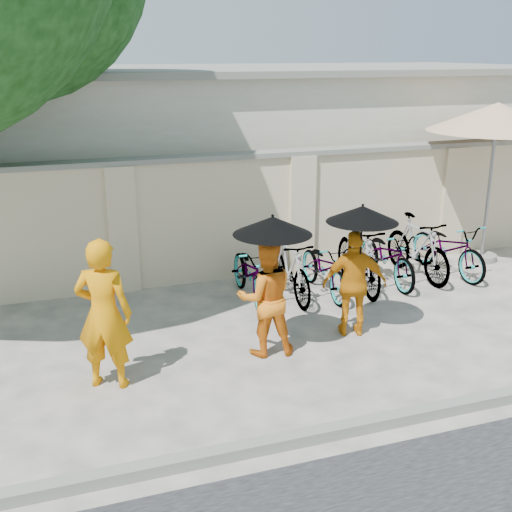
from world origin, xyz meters
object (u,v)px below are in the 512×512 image
object	(u,v)px
monk_center	(266,298)
patio_umbrella	(497,119)
monk_left	(104,314)
monk_right	(354,284)

from	to	relation	value
monk_center	patio_umbrella	world-z (taller)	patio_umbrella
monk_left	monk_right	xyz separation A→B (m)	(3.28, 0.33, -0.15)
monk_right	monk_left	bearing A→B (deg)	23.72
monk_center	patio_umbrella	xyz separation A→B (m)	(5.01, 2.26, 1.80)
monk_center	monk_right	world-z (taller)	monk_center
monk_center	monk_right	distance (m)	1.31
monk_left	monk_right	bearing A→B (deg)	-150.44
monk_right	monk_center	bearing A→B (deg)	24.46
patio_umbrella	monk_right	bearing A→B (deg)	-150.38
monk_center	patio_umbrella	bearing A→B (deg)	-147.96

